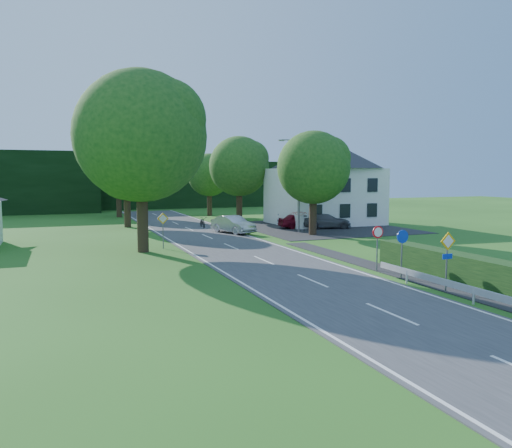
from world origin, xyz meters
name	(u,v)px	position (x,y,z in m)	size (l,w,h in m)	color
road	(251,255)	(0.00, 20.00, 0.02)	(7.00, 80.00, 0.04)	#3C3C3E
parking_pad	(321,227)	(12.00, 33.00, 0.02)	(14.00, 16.00, 0.04)	black
line_edge_left	(200,258)	(-3.25, 20.00, 0.04)	(0.12, 80.00, 0.01)	white
line_edge_right	(299,252)	(3.25, 20.00, 0.04)	(0.12, 80.00, 0.01)	white
line_centre	(251,255)	(0.00, 20.00, 0.04)	(0.12, 80.00, 0.01)	white
tree_main	(141,162)	(-6.00, 24.00, 5.82)	(9.40, 9.40, 11.64)	#184916
tree_left_far	(127,182)	(-5.00, 40.00, 4.29)	(7.00, 7.00, 8.58)	#184916
tree_right_far	(239,179)	(7.00, 42.00, 4.54)	(7.40, 7.40, 9.09)	#184916
tree_left_back	(118,183)	(-4.50, 52.00, 4.04)	(6.60, 6.60, 8.07)	#184916
tree_right_back	(209,185)	(6.00, 50.00, 3.78)	(6.20, 6.20, 7.56)	#184916
tree_right_mid	(313,183)	(8.50, 28.00, 4.29)	(7.00, 7.00, 8.58)	#184916
treeline_right	(193,184)	(8.00, 66.00, 3.50)	(30.00, 5.00, 7.00)	black
house_white	(324,180)	(14.00, 36.00, 4.41)	(10.60, 8.40, 8.60)	white
streetlight	(298,181)	(8.06, 30.00, 4.46)	(2.03, 0.18, 8.00)	slate
sign_priority_right	(447,251)	(4.30, 7.98, 1.80)	(0.78, 0.09, 2.59)	slate
sign_roundabout	(402,244)	(4.30, 10.98, 1.67)	(0.64, 0.08, 2.37)	slate
sign_speed_limit	(378,237)	(4.30, 12.97, 1.77)	(0.64, 0.11, 2.37)	slate
sign_priority_left	(163,223)	(-4.50, 24.98, 1.72)	(0.78, 0.09, 2.44)	slate
moving_car	(233,224)	(2.70, 31.42, 0.78)	(1.56, 4.48, 1.48)	#ADACB1
motorcycle	(203,222)	(1.51, 36.85, 0.55)	(0.67, 1.93, 1.01)	black
parked_car_red	(300,221)	(9.84, 33.00, 0.74)	(1.64, 4.08, 1.39)	maroon
parked_car_silver_a	(300,216)	(11.46, 36.25, 0.83)	(1.68, 4.80, 1.58)	#A0A1A5
parked_car_grey	(326,221)	(12.00, 32.00, 0.71)	(1.89, 4.65, 1.35)	#56565C
parked_car_silver_b	(336,220)	(13.77, 33.16, 0.68)	(2.12, 4.61, 1.28)	silver
parasol	(300,221)	(8.54, 30.50, 0.95)	(1.98, 2.02, 1.82)	red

